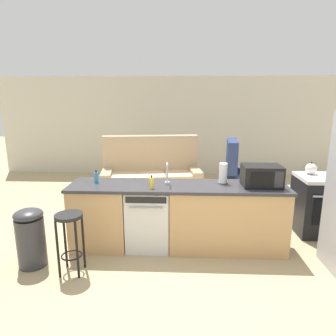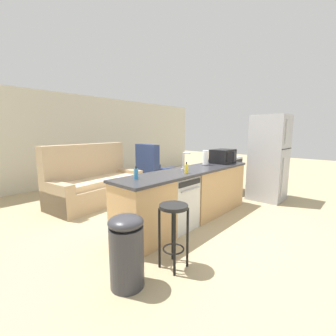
{
  "view_description": "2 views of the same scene",
  "coord_description": "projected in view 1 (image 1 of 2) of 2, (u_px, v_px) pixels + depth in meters",
  "views": [
    {
      "loc": [
        0.19,
        -3.87,
        2.04
      ],
      "look_at": [
        0.01,
        0.22,
        1.08
      ],
      "focal_mm": 32.0,
      "sensor_mm": 36.0,
      "label": 1
    },
    {
      "loc": [
        -2.89,
        -2.26,
        1.53
      ],
      "look_at": [
        0.31,
        0.66,
        0.84
      ],
      "focal_mm": 24.0,
      "sensor_mm": 36.0,
      "label": 2
    }
  ],
  "objects": [
    {
      "name": "kitchen_counter",
      "position": [
        184.0,
        218.0,
        4.13
      ],
      "size": [
        2.94,
        0.66,
        0.9
      ],
      "color": "tan",
      "rests_on": "ground_plane"
    },
    {
      "name": "dish_soap_bottle",
      "position": [
        96.0,
        177.0,
        4.13
      ],
      "size": [
        0.06,
        0.06,
        0.18
      ],
      "color": "#338CCC",
      "rests_on": "kitchen_counter"
    },
    {
      "name": "wall_back",
      "position": [
        185.0,
        127.0,
        8.02
      ],
      "size": [
        10.0,
        0.06,
        2.6
      ],
      "color": "beige",
      "rests_on": "ground_plane"
    },
    {
      "name": "soap_bottle",
      "position": [
        152.0,
        183.0,
        3.86
      ],
      "size": [
        0.06,
        0.06,
        0.18
      ],
      "color": "yellow",
      "rests_on": "kitchen_counter"
    },
    {
      "name": "microwave",
      "position": [
        262.0,
        176.0,
        3.95
      ],
      "size": [
        0.5,
        0.37,
        0.28
      ],
      "color": "black",
      "rests_on": "kitchen_counter"
    },
    {
      "name": "ground_plane",
      "position": [
        167.0,
        246.0,
        4.24
      ],
      "size": [
        24.0,
        24.0,
        0.0
      ],
      "primitive_type": "plane",
      "color": "tan"
    },
    {
      "name": "sink_faucet",
      "position": [
        167.0,
        175.0,
        4.03
      ],
      "size": [
        0.07,
        0.18,
        0.3
      ],
      "color": "silver",
      "rests_on": "kitchen_counter"
    },
    {
      "name": "armchair",
      "position": [
        240.0,
        180.0,
        6.31
      ],
      "size": [
        0.89,
        0.93,
        1.2
      ],
      "color": "navy",
      "rests_on": "ground_plane"
    },
    {
      "name": "bar_stool",
      "position": [
        70.0,
        231.0,
        3.48
      ],
      "size": [
        0.32,
        0.32,
        0.74
      ],
      "color": "black",
      "rests_on": "ground_plane"
    },
    {
      "name": "couch",
      "position": [
        151.0,
        178.0,
        6.31
      ],
      "size": [
        2.11,
        1.17,
        1.27
      ],
      "color": "tan",
      "rests_on": "ground_plane"
    },
    {
      "name": "kettle",
      "position": [
        311.0,
        169.0,
        4.58
      ],
      "size": [
        0.21,
        0.17,
        0.19
      ],
      "color": "silver",
      "rests_on": "stove_range"
    },
    {
      "name": "paper_towel_roll",
      "position": [
        223.0,
        174.0,
        4.07
      ],
      "size": [
        0.14,
        0.14,
        0.28
      ],
      "color": "#4C4C51",
      "rests_on": "kitchen_counter"
    },
    {
      "name": "trash_bin",
      "position": [
        31.0,
        237.0,
        3.67
      ],
      "size": [
        0.35,
        0.35,
        0.74
      ],
      "color": "#333338",
      "rests_on": "ground_plane"
    },
    {
      "name": "stove_range",
      "position": [
        322.0,
        205.0,
        4.57
      ],
      "size": [
        0.76,
        0.68,
        0.9
      ],
      "color": "black",
      "rests_on": "ground_plane"
    },
    {
      "name": "dishwasher",
      "position": [
        149.0,
        218.0,
        4.15
      ],
      "size": [
        0.58,
        0.61,
        0.84
      ],
      "color": "silver",
      "rests_on": "ground_plane"
    }
  ]
}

